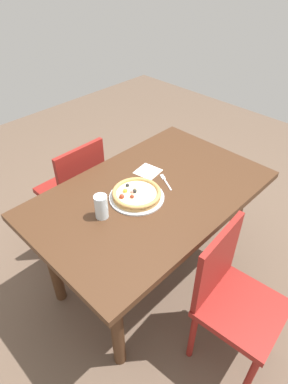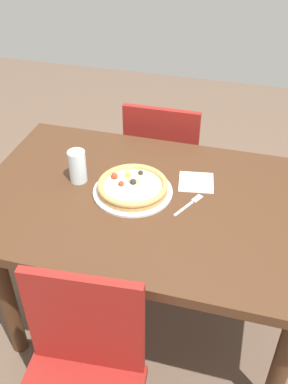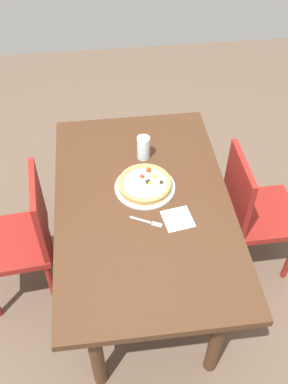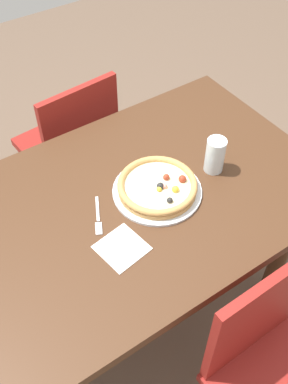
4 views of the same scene
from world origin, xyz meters
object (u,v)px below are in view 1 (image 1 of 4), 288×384
object	(u,v)px
plate	(137,197)
pizza	(136,194)
dining_table	(151,205)
chair_near	(232,297)
napkin	(148,171)
chair_far	(75,189)
drinking_glass	(101,207)
fork	(165,181)

from	to	relation	value
plate	pizza	xyz separation A→B (m)	(-0.00, 0.00, 0.03)
pizza	dining_table	bearing A→B (deg)	-12.64
chair_near	plate	xyz separation A→B (m)	(-0.02, 0.68, 0.29)
plate	pizza	size ratio (longest dim) A/B	1.13
dining_table	plate	distance (m)	0.15
plate	napkin	world-z (taller)	plate
chair_far	pizza	bearing A→B (deg)	-89.71
dining_table	pizza	world-z (taller)	pizza
dining_table	chair_near	world-z (taller)	chair_near
dining_table	napkin	xyz separation A→B (m)	(0.13, 0.15, 0.10)
chair_near	chair_far	bearing A→B (deg)	-93.59
napkin	pizza	bearing A→B (deg)	-150.30
plate	napkin	size ratio (longest dim) A/B	2.26
plate	napkin	xyz separation A→B (m)	(0.23, 0.13, -0.00)
chair_near	napkin	bearing A→B (deg)	-109.60
drinking_glass	chair_near	bearing A→B (deg)	-70.03
chair_far	plate	distance (m)	0.70
napkin	fork	bearing A→B (deg)	-88.88
drinking_glass	napkin	size ratio (longest dim) A/B	0.98
pizza	napkin	bearing A→B (deg)	29.70
plate	fork	xyz separation A→B (m)	(0.23, -0.01, -0.00)
napkin	chair_near	bearing A→B (deg)	-104.78
fork	drinking_glass	size ratio (longest dim) A/B	1.12
napkin	plate	bearing A→B (deg)	-150.07
dining_table	pizza	size ratio (longest dim) A/B	5.07
plate	napkin	bearing A→B (deg)	29.93
plate	drinking_glass	distance (m)	0.25
dining_table	plate	size ratio (longest dim) A/B	4.50
chair_near	chair_far	distance (m)	1.32
chair_far	plate	world-z (taller)	chair_far
chair_near	drinking_glass	bearing A→B (deg)	-74.85
chair_near	napkin	distance (m)	0.89
pizza	fork	distance (m)	0.24
fork	chair_near	bearing A→B (deg)	-170.75
fork	drinking_glass	world-z (taller)	drinking_glass
pizza	drinking_glass	size ratio (longest dim) A/B	2.04
chair_near	chair_far	world-z (taller)	same
plate	pizza	world-z (taller)	pizza
fork	pizza	bearing A→B (deg)	114.35
chair_near	drinking_glass	distance (m)	0.83
dining_table	drinking_glass	size ratio (longest dim) A/B	10.35
plate	fork	distance (m)	0.23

